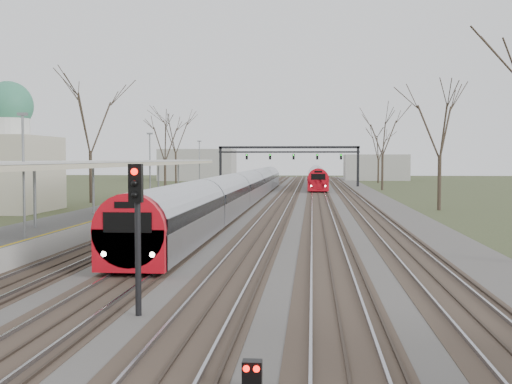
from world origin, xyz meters
TOP-DOWN VIEW (x-y plane):
  - track_bed at (0.26, 55.00)m, footprint 24.00×160.00m
  - platform at (-9.05, 37.50)m, footprint 3.50×69.00m
  - canopy at (-9.05, 32.99)m, footprint 4.10×50.00m
  - signal_gantry at (0.29, 84.99)m, footprint 21.00×0.59m
  - tree_west_far at (-17.00, 48.00)m, footprint 5.50×5.50m
  - tree_east_far at (14.00, 42.00)m, footprint 5.00×5.00m
  - train_near at (-2.50, 48.10)m, footprint 2.62×75.21m
  - train_far at (4.50, 88.84)m, footprint 2.62×45.21m
  - signal_post at (-0.75, 5.62)m, footprint 0.35×0.45m
  - ground_signal at (2.75, 0.47)m, footprint 0.35×0.34m

SIDE VIEW (x-z plane):
  - track_bed at x=0.26m, z-range -0.05..0.17m
  - ground_signal at x=2.75m, z-range 0.01..0.62m
  - platform at x=-9.05m, z-range 0.00..1.00m
  - train_near at x=-2.50m, z-range -0.05..3.00m
  - train_far at x=4.50m, z-range -0.05..3.00m
  - signal_post at x=-0.75m, z-range 0.67..4.77m
  - canopy at x=-9.05m, z-range 2.37..5.48m
  - signal_gantry at x=0.29m, z-range 1.87..7.95m
  - tree_east_far at x=14.00m, z-range 2.14..12.44m
  - tree_west_far at x=-17.00m, z-range 2.35..13.68m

